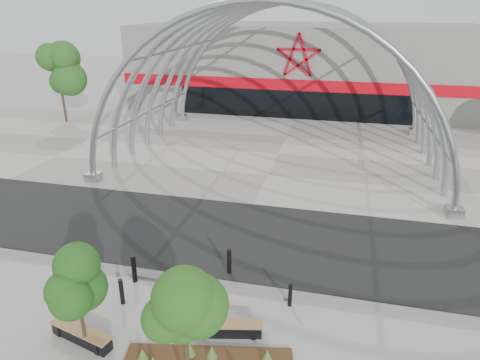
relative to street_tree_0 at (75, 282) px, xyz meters
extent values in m
plane|color=#989893|center=(2.87, 4.20, -2.42)|extent=(140.00, 140.00, 0.00)
cube|color=black|center=(2.87, 7.70, -2.41)|extent=(140.00, 7.00, 0.02)
cube|color=gray|center=(2.87, 19.70, -2.40)|extent=(60.00, 17.00, 0.04)
cube|color=slate|center=(2.87, 3.95, -2.36)|extent=(60.00, 0.50, 0.12)
cube|color=slate|center=(2.87, 37.70, 1.58)|extent=(34.00, 15.00, 8.00)
cube|color=black|center=(2.87, 30.25, -1.12)|extent=(22.00, 0.25, 2.60)
cube|color=red|center=(2.87, 30.25, 0.68)|extent=(34.00, 0.30, 1.00)
torus|color=#91959A|center=(2.87, 12.20, -2.42)|extent=(20.36, 0.36, 20.36)
torus|color=#91959A|center=(2.87, 14.70, -2.42)|extent=(20.36, 0.36, 20.36)
torus|color=#91959A|center=(2.87, 17.20, -2.42)|extent=(20.36, 0.36, 20.36)
torus|color=#91959A|center=(2.87, 19.70, -2.42)|extent=(20.36, 0.36, 20.36)
torus|color=#91959A|center=(2.87, 22.20, -2.42)|extent=(20.36, 0.36, 20.36)
torus|color=#91959A|center=(2.87, 24.70, -2.42)|extent=(20.36, 0.36, 20.36)
torus|color=#91959A|center=(2.87, 27.20, -2.42)|extent=(20.36, 0.36, 20.36)
cylinder|color=#91959A|center=(12.53, 19.70, 0.17)|extent=(0.20, 15.00, 0.20)
cylinder|color=#91959A|center=(9.94, 19.70, 4.65)|extent=(0.20, 15.00, 0.20)
cylinder|color=#91959A|center=(2.87, 19.70, 7.58)|extent=(0.20, 15.00, 0.20)
cylinder|color=#91959A|center=(-4.20, 19.70, 4.65)|extent=(0.20, 15.00, 0.20)
cylinder|color=#91959A|center=(-6.79, 19.70, 0.17)|extent=(0.20, 15.00, 0.20)
cube|color=#91959A|center=(-7.13, 12.20, -2.17)|extent=(0.80, 0.80, 0.50)
cube|color=#91959A|center=(-7.13, 27.20, -2.17)|extent=(0.80, 0.80, 0.50)
cube|color=#91959A|center=(12.87, 12.20, -2.17)|extent=(0.80, 0.80, 0.50)
cube|color=#91959A|center=(12.87, 27.20, -2.17)|extent=(0.80, 0.80, 0.50)
cone|color=#547233|center=(3.88, 0.45, -2.11)|extent=(0.34, 0.34, 0.43)
cone|color=#547233|center=(3.21, 0.41, -2.11)|extent=(0.34, 0.34, 0.43)
cone|color=#547233|center=(5.50, 0.67, -2.11)|extent=(0.34, 0.34, 0.43)
cone|color=#547233|center=(1.95, -0.13, -2.11)|extent=(0.34, 0.34, 0.43)
cylinder|color=black|center=(0.00, 0.00, -1.56)|extent=(0.11, 0.11, 1.72)
ellipsoid|color=#0D3C0D|center=(0.00, 0.00, 0.01)|extent=(1.48, 1.48, 1.88)
ellipsoid|color=#1D4C11|center=(3.67, -0.94, 0.35)|extent=(1.63, 1.63, 2.15)
cube|color=black|center=(-0.30, 0.24, -2.24)|extent=(2.23, 0.96, 0.37)
cube|color=black|center=(-1.10, 0.44, -2.20)|extent=(0.25, 0.50, 0.44)
cube|color=black|center=(0.50, 0.03, -2.20)|extent=(0.25, 0.50, 0.44)
cube|color=#895F42|center=(-0.30, 0.24, -1.98)|extent=(2.31, 1.04, 0.07)
cube|color=black|center=(4.06, 1.58, -2.24)|extent=(2.20, 0.87, 0.37)
cube|color=black|center=(3.27, 1.40, -2.21)|extent=(0.23, 0.49, 0.43)
cube|color=black|center=(4.85, 1.76, -2.21)|extent=(0.23, 0.49, 0.43)
cube|color=brown|center=(4.06, 1.58, -1.99)|extent=(2.27, 0.96, 0.06)
cylinder|color=black|center=(-0.11, 3.49, -1.86)|extent=(0.18, 0.18, 1.13)
cylinder|color=black|center=(0.06, 2.21, -1.93)|extent=(0.16, 0.16, 0.99)
cylinder|color=black|center=(2.13, 2.17, -1.88)|extent=(0.17, 0.17, 1.09)
cylinder|color=black|center=(3.24, 4.88, -1.89)|extent=(0.17, 0.17, 1.07)
cylinder|color=black|center=(5.81, 3.47, -1.98)|extent=(0.14, 0.14, 0.88)
cylinder|color=black|center=(-17.13, 24.20, -0.77)|extent=(0.20, 0.20, 3.30)
ellipsoid|color=#1C4C19|center=(-17.13, 24.20, 2.23)|extent=(3.00, 3.00, 3.60)
camera|label=1|loc=(6.97, -8.82, 7.34)|focal=32.00mm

